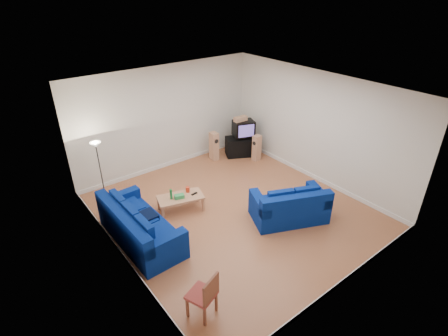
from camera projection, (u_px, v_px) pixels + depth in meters
room at (234, 158)px, 8.36m from camera, size 6.01×6.51×3.21m
sofa_three_seat at (138, 229)px, 7.90m from camera, size 1.09×2.43×0.93m
sofa_loveseat at (290, 208)px, 8.63m from camera, size 2.05×1.64×0.90m
coffee_table at (180, 198)px, 8.95m from camera, size 1.27×0.87×0.42m
bottle at (171, 194)px, 8.78m from camera, size 0.08×0.08×0.27m
tissue_box at (179, 196)px, 8.84m from camera, size 0.28×0.20×0.10m
red_canister at (188, 189)px, 9.09m from camera, size 0.15×0.15×0.15m
remote at (194, 194)px, 9.03m from camera, size 0.18×0.07×0.02m
tv_stand at (241, 146)px, 11.87m from camera, size 1.17×0.98×0.62m
av_receiver at (243, 136)px, 11.72m from camera, size 0.49×0.46×0.09m
television at (244, 128)px, 11.55m from camera, size 0.79×0.68×0.52m
centre_speaker at (241, 119)px, 11.38m from camera, size 0.46×0.21×0.16m
speaker_left at (214, 146)px, 11.48m from camera, size 0.23×0.30×0.96m
speaker_right at (257, 148)px, 11.46m from camera, size 0.28×0.22×0.87m
floor_lamp at (97, 153)px, 8.99m from camera, size 0.29×0.29×1.67m
dining_chair at (205, 294)px, 6.03m from camera, size 0.58×0.58×0.94m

